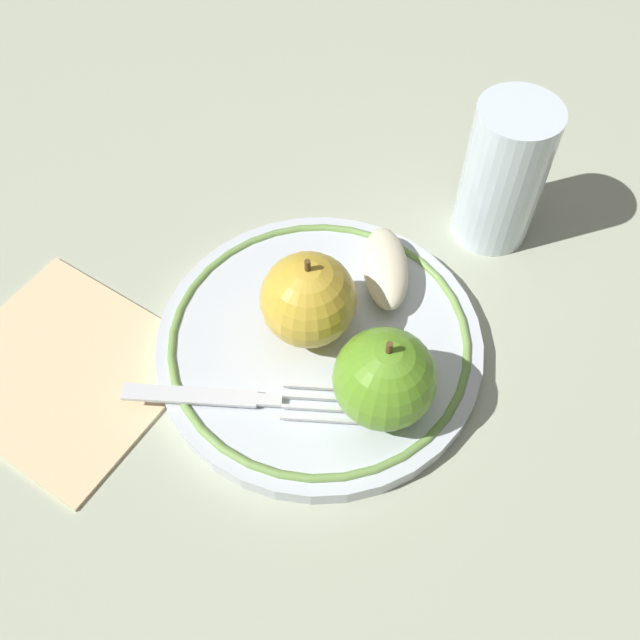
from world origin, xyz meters
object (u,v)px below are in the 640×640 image
drinking_glass (503,174)px  plate (320,342)px  apple_red_whole (309,299)px  fork (238,398)px  apple_second_whole (384,379)px  apple_slice_front (386,268)px  napkin_folded (64,369)px

drinking_glass → plate: bearing=178.1°
apple_red_whole → fork: 0.08m
apple_second_whole → apple_slice_front: size_ratio=0.99×
apple_second_whole → drinking_glass: 0.20m
apple_red_whole → apple_second_whole: same height
plate → drinking_glass: drinking_glass is taller
apple_slice_front → napkin_folded: apple_slice_front is taller
apple_slice_front → napkin_folded: 0.24m
apple_red_whole → napkin_folded: (-0.15, 0.10, -0.05)m
plate → drinking_glass: size_ratio=1.95×
fork → napkin_folded: (-0.07, 0.11, -0.02)m
fork → drinking_glass: bearing=44.9°
fork → napkin_folded: size_ratio=0.84×
apple_red_whole → apple_slice_front: bearing=-4.0°
apple_red_whole → drinking_glass: bearing=-5.3°
apple_second_whole → drinking_glass: size_ratio=0.62×
napkin_folded → apple_second_whole: bearing=-51.2°
plate → fork: (-0.07, -0.00, 0.01)m
apple_red_whole → fork: apple_red_whole is taller
plate → apple_slice_front: size_ratio=3.10×
plate → napkin_folded: bearing=143.7°
plate → apple_red_whole: (-0.00, 0.01, 0.04)m
fork → plate: bearing=46.5°
apple_slice_front → fork: 0.15m
plate → apple_second_whole: apple_second_whole is taller
drinking_glass → apple_red_whole: bearing=174.7°
plate → apple_slice_front: (0.07, 0.01, 0.02)m
apple_red_whole → apple_second_whole: (-0.01, -0.08, 0.00)m
napkin_folded → apple_red_whole: bearing=-33.5°
fork → drinking_glass: drinking_glass is taller
fork → napkin_folded: fork is taller
apple_slice_front → plate: bearing=-44.6°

